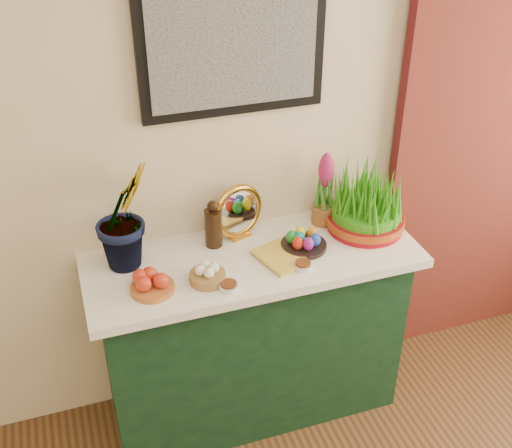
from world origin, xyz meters
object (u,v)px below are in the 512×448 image
(hyacinth_green, at_px, (123,200))
(wheatgrass_sabzeh, at_px, (367,204))
(mirror, at_px, (238,212))
(book, at_px, (265,263))
(sideboard, at_px, (253,338))

(hyacinth_green, distance_m, wheatgrass_sabzeh, 1.04)
(hyacinth_green, height_order, mirror, hyacinth_green)
(hyacinth_green, xyz_separation_m, book, (0.51, -0.20, -0.28))
(hyacinth_green, height_order, wheatgrass_sabzeh, hyacinth_green)
(mirror, xyz_separation_m, wheatgrass_sabzeh, (0.55, -0.12, 0.01))
(wheatgrass_sabzeh, bearing_deg, book, -165.67)
(wheatgrass_sabzeh, bearing_deg, sideboard, -176.20)
(hyacinth_green, relative_size, book, 2.84)
(hyacinth_green, xyz_separation_m, mirror, (0.48, 0.05, -0.18))
(hyacinth_green, height_order, book, hyacinth_green)
(sideboard, xyz_separation_m, hyacinth_green, (-0.49, 0.11, 0.76))
(mirror, relative_size, book, 1.19)
(mirror, bearing_deg, sideboard, -86.40)
(sideboard, bearing_deg, mirror, 93.60)
(book, bearing_deg, mirror, 79.82)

